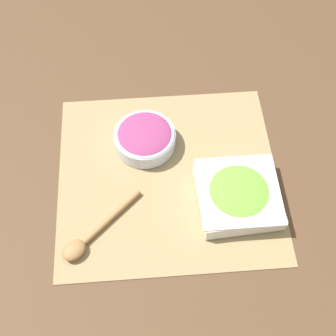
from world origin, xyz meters
TOP-DOWN VIEW (x-y plane):
  - ground_plane at (0.00, 0.00)m, footprint 3.00×3.00m
  - placemat at (0.00, 0.00)m, footprint 0.47×0.45m
  - lettuce_bowl at (0.14, -0.07)m, footprint 0.17×0.17m
  - onion_bowl at (-0.04, 0.09)m, footprint 0.14×0.14m
  - wooden_spoon at (-0.17, -0.14)m, footprint 0.17×0.16m

SIDE VIEW (x-z plane):
  - ground_plane at x=0.00m, z-range 0.00..0.00m
  - placemat at x=0.00m, z-range 0.00..0.00m
  - wooden_spoon at x=-0.17m, z-range 0.00..0.02m
  - lettuce_bowl at x=0.14m, z-range 0.01..0.05m
  - onion_bowl at x=-0.04m, z-range 0.01..0.05m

